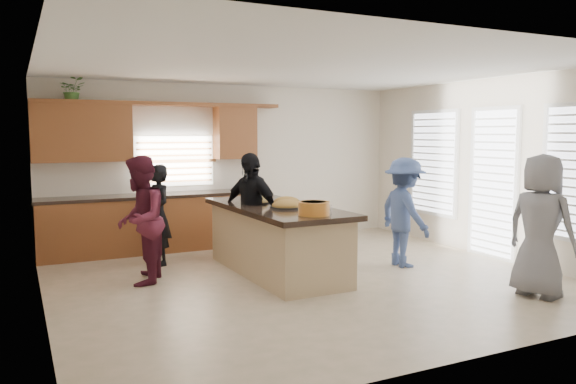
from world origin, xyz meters
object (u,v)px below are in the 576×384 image
woman_left_front (250,212)px  woman_right_back (404,212)px  woman_left_mid (140,220)px  woman_right_front (541,226)px  salad_bowl (314,208)px  woman_left_back (158,215)px  island (277,241)px

woman_left_front → woman_right_back: size_ratio=1.05×
woman_left_mid → woman_right_front: 4.94m
salad_bowl → woman_left_back: (-1.39, 2.25, -0.30)m
woman_left_back → woman_right_front: (3.71, -3.63, 0.11)m
woman_left_back → woman_left_mid: 1.06m
woman_right_front → woman_right_back: bearing=2.4°
salad_bowl → woman_left_mid: woman_left_mid is taller
woman_left_front → island: bearing=10.1°
island → woman_right_front: woman_right_front is taller
woman_left_back → island: bearing=38.5°
salad_bowl → woman_left_front: woman_left_front is taller
woman_left_front → salad_bowl: bearing=-14.8°
island → woman_left_front: bearing=125.9°
salad_bowl → woman_right_front: (2.31, -1.38, -0.19)m
salad_bowl → woman_left_mid: (-1.85, 1.30, -0.21)m
island → woman_left_back: (-1.36, 1.24, 0.29)m
woman_left_back → woman_left_front: (1.10, -0.90, 0.09)m
woman_left_mid → woman_left_front: bearing=114.5°
island → woman_left_front: woman_left_front is taller
woman_left_mid → woman_left_front: (1.55, 0.05, 0.01)m
island → woman_right_front: size_ratio=1.59×
woman_right_front → woman_left_mid: bearing=45.6°
island → woman_left_back: bearing=136.5°
woman_left_front → woman_right_back: (2.11, -0.77, -0.04)m
salad_bowl → woman_right_back: 1.93m
woman_right_back → salad_bowl: bearing=110.5°
woman_left_back → woman_right_back: (3.22, -1.67, 0.05)m
salad_bowl → woman_right_front: bearing=-30.9°
woman_right_back → woman_right_front: bearing=-163.1°
woman_left_back → woman_left_mid: bearing=-34.4°
woman_left_back → woman_left_front: woman_left_front is taller
salad_bowl → woman_right_front: 2.70m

